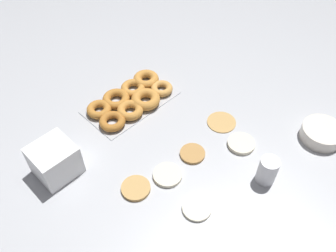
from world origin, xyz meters
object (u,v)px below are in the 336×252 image
object	(u,v)px
pancake_0	(241,144)
paper_cup	(267,170)
pancake_3	(222,122)
batter_bowl	(322,133)
pancake_4	(192,154)
container_stack	(55,160)
pancake_5	(168,175)
pancake_2	(197,208)
pancake_1	(136,189)
donut_tray	(132,99)

from	to	relation	value
pancake_0	paper_cup	bearing A→B (deg)	66.89
pancake_3	batter_bowl	size ratio (longest dim) A/B	0.73
pancake_4	container_stack	size ratio (longest dim) A/B	0.66
pancake_0	batter_bowl	size ratio (longest dim) A/B	0.66
pancake_4	batter_bowl	xyz separation A→B (m)	(-0.40, 0.28, 0.02)
pancake_5	pancake_2	bearing A→B (deg)	81.60
pancake_2	pancake_1	bearing A→B (deg)	-64.89
container_stack	paper_cup	bearing A→B (deg)	132.43
container_stack	pancake_4	bearing A→B (deg)	143.78
pancake_3	donut_tray	distance (m)	0.37
pancake_4	paper_cup	world-z (taller)	paper_cup
pancake_2	pancake_4	distance (m)	0.22
pancake_0	container_stack	world-z (taller)	container_stack
pancake_3	donut_tray	bearing A→B (deg)	-62.45
pancake_0	donut_tray	size ratio (longest dim) A/B	0.27
pancake_0	batter_bowl	distance (m)	0.30
pancake_3	donut_tray	xyz separation A→B (m)	(0.17, -0.33, 0.02)
pancake_4	pancake_5	distance (m)	0.13
donut_tray	pancake_1	bearing A→B (deg)	51.08
pancake_4	container_stack	bearing A→B (deg)	-36.22
pancake_0	pancake_1	xyz separation A→B (m)	(0.40, -0.13, -0.00)
batter_bowl	pancake_4	bearing A→B (deg)	-35.31
pancake_2	batter_bowl	size ratio (longest dim) A/B	0.61
pancake_3	pancake_5	distance (m)	0.33
pancake_5	container_stack	bearing A→B (deg)	-48.03
pancake_2	pancake_3	xyz separation A→B (m)	(-0.35, -0.18, -0.00)
pancake_5	donut_tray	size ratio (longest dim) A/B	0.27
donut_tray	batter_bowl	xyz separation A→B (m)	(-0.37, 0.64, 0.00)
pancake_1	batter_bowl	world-z (taller)	batter_bowl
paper_cup	pancake_5	bearing A→B (deg)	-47.03
pancake_5	pancake_0	bearing A→B (deg)	162.03
pancake_3	container_stack	world-z (taller)	container_stack
pancake_1	pancake_4	bearing A→B (deg)	172.45
pancake_4	donut_tray	distance (m)	0.36
pancake_1	pancake_5	bearing A→B (deg)	163.01
pancake_1	container_stack	bearing A→B (deg)	-60.24
pancake_0	pancake_5	world-z (taller)	pancake_0
pancake_1	pancake_3	size ratio (longest dim) A/B	0.87
pancake_2	container_stack	distance (m)	0.49
pancake_3	pancake_4	xyz separation A→B (m)	(0.20, 0.03, 0.00)
pancake_2	paper_cup	bearing A→B (deg)	160.76
pancake_4	pancake_5	size ratio (longest dim) A/B	0.91
pancake_1	pancake_4	size ratio (longest dim) A/B	1.08
pancake_0	pancake_1	world-z (taller)	pancake_0
pancake_1	pancake_2	world-z (taller)	pancake_1
pancake_3	pancake_5	world-z (taller)	pancake_5
pancake_1	paper_cup	world-z (taller)	paper_cup
pancake_0	container_stack	bearing A→B (deg)	-34.69
pancake_3	batter_bowl	distance (m)	0.37
pancake_4	pancake_1	bearing A→B (deg)	-7.55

